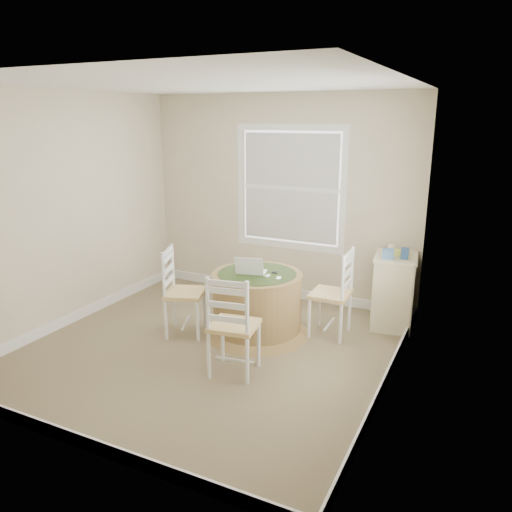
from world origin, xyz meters
The scene contains 14 objects.
room centered at (0.17, 0.16, 1.30)m, with size 3.64×3.64×2.64m.
round_table centered at (0.28, 0.56, 0.38)m, with size 1.16×1.16×0.70m.
chair_left centered at (-0.43, 0.22, 0.47)m, with size 0.42×0.40×0.95m, color white, non-canonical shape.
chair_near centered at (0.46, -0.32, 0.47)m, with size 0.42×0.40×0.95m, color white, non-canonical shape.
chair_right centered at (1.00, 0.87, 0.47)m, with size 0.42×0.40×0.95m, color white, non-canonical shape.
laptop centered at (0.22, 0.53, 0.72)m, with size 0.36×0.33×0.21m.
mouse centered at (0.42, 0.50, 0.70)m, with size 0.05×0.09×0.03m, color white.
phone centered at (0.55, 0.50, 0.70)m, with size 0.04×0.09×0.02m, color #B7BABF.
keys centered at (0.45, 0.64, 0.70)m, with size 0.06×0.05×0.03m, color black.
corner_chest centered at (1.56, 1.44, 0.41)m, with size 0.54×0.67×0.82m.
tissue_box centered at (1.49, 1.31, 0.87)m, with size 0.12×0.12×0.10m, color #5382BE.
box_yellow centered at (1.61, 1.49, 0.85)m, with size 0.15×0.10×0.06m, color #E4E851.
box_blue centered at (1.67, 1.37, 0.88)m, with size 0.08×0.08×0.12m, color #2C5286.
cup_cream centered at (1.48, 1.58, 0.87)m, with size 0.07×0.07×0.09m, color beige.
Camera 1 is at (2.49, -4.03, 2.32)m, focal length 35.00 mm.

